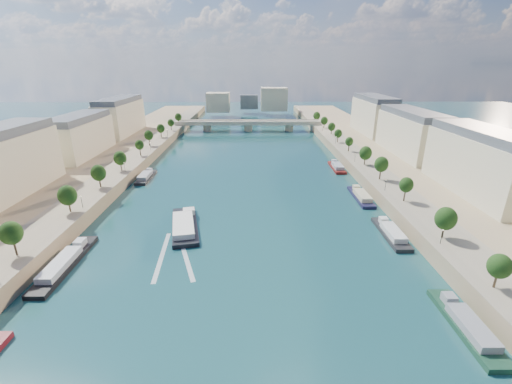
{
  "coord_description": "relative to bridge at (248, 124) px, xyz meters",
  "views": [
    {
      "loc": [
        3.26,
        -33.7,
        49.44
      ],
      "look_at": [
        4.51,
        84.33,
        5.0
      ],
      "focal_mm": 24.0,
      "sensor_mm": 36.0,
      "label": 1
    }
  ],
  "objects": [
    {
      "name": "buildings_left",
      "position": [
        -85.0,
        -121.81,
        11.37
      ],
      "size": [
        16.0,
        226.0,
        23.2
      ],
      "color": "beige",
      "rests_on": "ground"
    },
    {
      "name": "moored_barges_right",
      "position": [
        45.5,
        -178.87,
        -4.24
      ],
      "size": [
        5.0,
        162.9,
        3.6
      ],
      "color": "black",
      "rests_on": "ground"
    },
    {
      "name": "tour_barge",
      "position": [
        -18.52,
        -168.93,
        -4.09
      ],
      "size": [
        13.0,
        27.89,
        3.72
      ],
      "rotation": [
        0.0,
        0.0,
        0.21
      ],
      "color": "black",
      "rests_on": "ground"
    },
    {
      "name": "trees_right",
      "position": [
        55.0,
        -123.81,
        5.39
      ],
      "size": [
        4.8,
        268.8,
        8.26
      ],
      "color": "#382B1E",
      "rests_on": "ground"
    },
    {
      "name": "quay_left",
      "position": [
        -72.0,
        -133.81,
        -2.58
      ],
      "size": [
        44.0,
        520.0,
        5.0
      ],
      "primitive_type": "cube",
      "color": "#9E8460",
      "rests_on": "ground"
    },
    {
      "name": "skyline",
      "position": [
        3.19,
        85.71,
        9.57
      ],
      "size": [
        79.0,
        42.0,
        22.0
      ],
      "color": "beige",
      "rests_on": "ground"
    },
    {
      "name": "lamps_right",
      "position": [
        52.5,
        -128.81,
        2.7
      ],
      "size": [
        0.36,
        200.36,
        4.28
      ],
      "color": "black",
      "rests_on": "ground"
    },
    {
      "name": "bridge",
      "position": [
        0.0,
        0.0,
        0.0
      ],
      "size": [
        112.0,
        12.0,
        8.15
      ],
      "color": "#C1B79E",
      "rests_on": "ground"
    },
    {
      "name": "buildings_right",
      "position": [
        85.0,
        -121.81,
        11.37
      ],
      "size": [
        16.0,
        226.0,
        23.2
      ],
      "color": "beige",
      "rests_on": "ground"
    },
    {
      "name": "ground",
      "position": [
        0.0,
        -133.81,
        -5.08
      ],
      "size": [
        700.0,
        700.0,
        0.0
      ],
      "primitive_type": "plane",
      "color": "#0C3437",
      "rests_on": "ground"
    },
    {
      "name": "lamps_left",
      "position": [
        -52.5,
        -143.81,
        2.7
      ],
      "size": [
        0.36,
        200.36,
        4.28
      ],
      "color": "black",
      "rests_on": "ground"
    },
    {
      "name": "wake",
      "position": [
        -18.52,
        -185.56,
        -5.06
      ],
      "size": [
        12.83,
        26.01,
        0.04
      ],
      "color": "silver",
      "rests_on": "ground"
    },
    {
      "name": "pave_left",
      "position": [
        -57.0,
        -133.81,
        -0.03
      ],
      "size": [
        14.0,
        520.0,
        0.1
      ],
      "primitive_type": "cube",
      "color": "gray",
      "rests_on": "quay_left"
    },
    {
      "name": "trees_left",
      "position": [
        -55.0,
        -131.81,
        5.39
      ],
      "size": [
        4.8,
        268.8,
        8.26
      ],
      "color": "#382B1E",
      "rests_on": "ground"
    },
    {
      "name": "quay_right",
      "position": [
        72.0,
        -133.81,
        -2.58
      ],
      "size": [
        44.0,
        520.0,
        5.0
      ],
      "primitive_type": "cube",
      "color": "#9E8460",
      "rests_on": "ground"
    },
    {
      "name": "pave_right",
      "position": [
        57.0,
        -133.81,
        -0.03
      ],
      "size": [
        14.0,
        520.0,
        0.1
      ],
      "primitive_type": "cube",
      "color": "gray",
      "rests_on": "quay_right"
    },
    {
      "name": "moored_barges_left",
      "position": [
        -45.5,
        -200.2,
        -4.24
      ],
      "size": [
        5.0,
        160.26,
        3.6
      ],
      "color": "#1C253F",
      "rests_on": "ground"
    }
  ]
}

